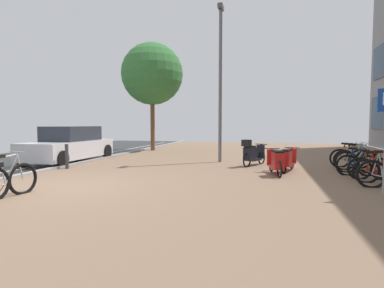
% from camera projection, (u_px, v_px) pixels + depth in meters
% --- Properties ---
extents(ground, '(21.00, 40.00, 0.13)m').
position_uv_depth(ground, '(120.00, 191.00, 7.34)').
color(ground, black).
extents(bicycle_foreground, '(0.75, 1.43, 1.11)m').
position_uv_depth(bicycle_foreground, '(5.00, 179.00, 6.58)').
color(bicycle_foreground, black).
rests_on(bicycle_foreground, ground).
extents(bicycle_rack_01, '(1.30, 0.47, 0.95)m').
position_uv_depth(bicycle_rack_01, '(379.00, 171.00, 8.10)').
color(bicycle_rack_01, black).
rests_on(bicycle_rack_01, ground).
extents(bicycle_rack_02, '(1.28, 0.48, 0.93)m').
position_uv_depth(bicycle_rack_02, '(371.00, 168.00, 8.70)').
color(bicycle_rack_02, black).
rests_on(bicycle_rack_02, ground).
extents(bicycle_rack_03, '(1.29, 0.48, 0.95)m').
position_uv_depth(bicycle_rack_03, '(358.00, 165.00, 9.34)').
color(bicycle_rack_03, black).
rests_on(bicycle_rack_03, ground).
extents(bicycle_rack_04, '(1.45, 0.48, 1.03)m').
position_uv_depth(bicycle_rack_04, '(358.00, 162.00, 9.90)').
color(bicycle_rack_04, black).
rests_on(bicycle_rack_04, ground).
extents(bicycle_rack_05, '(1.43, 0.48, 1.01)m').
position_uv_depth(bicycle_rack_05, '(355.00, 160.00, 10.48)').
color(bicycle_rack_05, black).
rests_on(bicycle_rack_05, ground).
extents(bicycle_rack_06, '(1.36, 0.48, 0.98)m').
position_uv_depth(bicycle_rack_06, '(350.00, 158.00, 11.08)').
color(bicycle_rack_06, black).
rests_on(bicycle_rack_06, ground).
extents(scooter_near, '(0.63, 1.68, 0.81)m').
position_uv_depth(scooter_near, '(276.00, 162.00, 9.46)').
color(scooter_near, black).
rests_on(scooter_near, ground).
extents(scooter_mid, '(0.94, 1.54, 1.04)m').
position_uv_depth(scooter_mid, '(252.00, 154.00, 11.53)').
color(scooter_mid, black).
rests_on(scooter_mid, ground).
extents(scooter_far, '(0.73, 1.66, 0.80)m').
position_uv_depth(scooter_far, '(287.00, 160.00, 10.13)').
color(scooter_far, black).
rests_on(scooter_far, ground).
extents(parked_car_near, '(1.90, 4.29, 1.49)m').
position_uv_depth(parked_car_near, '(70.00, 145.00, 12.93)').
color(parked_car_near, silver).
rests_on(parked_car_near, ground).
extents(lamp_post, '(0.20, 0.52, 6.43)m').
position_uv_depth(lamp_post, '(220.00, 77.00, 12.51)').
color(lamp_post, slate).
rests_on(lamp_post, ground).
extents(street_tree, '(3.67, 3.67, 6.41)m').
position_uv_depth(street_tree, '(152.00, 74.00, 18.09)').
color(street_tree, brown).
rests_on(street_tree, ground).
extents(bollard_far, '(0.12, 0.12, 0.88)m').
position_uv_depth(bollard_far, '(67.00, 156.00, 10.80)').
color(bollard_far, '#38383D').
rests_on(bollard_far, ground).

